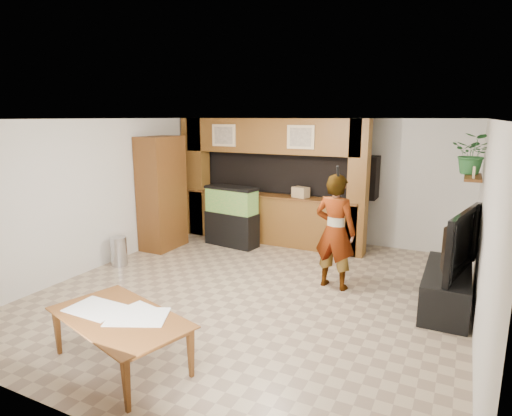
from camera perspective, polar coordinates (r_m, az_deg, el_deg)
The scene contains 22 objects.
floor at distance 6.71m, azimuth -0.07°, elevation -11.02°, with size 6.50×6.50×0.00m, color tan.
ceiling at distance 6.17m, azimuth -0.08°, elevation 11.77°, with size 6.50×6.50×0.00m, color white.
wall_back at distance 9.29m, azimuth 8.87°, elevation 3.70°, with size 6.00×6.00×0.00m, color beige.
wall_left at distance 8.08m, azimuth -19.52°, elevation 1.89°, with size 6.50×6.50×0.00m, color beige.
wall_right at distance 5.70m, azimuth 28.13°, elevation -2.92°, with size 6.50×6.50×0.00m, color beige.
partition at distance 9.06m, azimuth 1.95°, elevation 3.70°, with size 4.20×0.99×2.60m.
wall_clock at distance 8.70m, azimuth -14.92°, elevation 6.85°, with size 0.05×0.25×0.25m.
wall_shelf at distance 7.54m, azimuth 26.95°, elevation 3.66°, with size 0.25×0.90×0.04m, color brown.
pantry_cabinet at distance 8.79m, azimuth -12.45°, elevation 1.95°, with size 0.56×0.92×2.26m, color brown.
trash_can at distance 8.11m, azimuth -17.82°, elevation -5.50°, with size 0.29×0.29×0.53m, color #B2B2B7.
aquarium at distance 8.84m, azimuth -3.26°, elevation -1.18°, with size 1.12×0.42×1.24m.
tv_stand at distance 6.66m, azimuth 24.06°, elevation -9.78°, with size 0.60×1.64×0.55m, color black.
television at distance 6.45m, azimuth 24.60°, elevation -3.93°, with size 1.50×0.20×0.87m, color black.
photo_frame at distance 7.26m, azimuth 27.04°, elevation 4.24°, with size 0.03×0.13×0.18m, color tan.
potted_plant at distance 7.76m, azimuth 26.97°, elevation 6.48°, with size 0.60×0.52×0.66m, color #255D2A.
person at distance 6.69m, azimuth 10.50°, elevation -3.12°, with size 0.66×0.43×1.80m, color #997254.
microphone at distance 6.34m, azimuth 10.86°, elevation 4.82°, with size 0.04×0.04×0.17m, color black.
dining_table at distance 5.00m, azimuth -17.88°, elevation -16.62°, with size 1.61×0.90×0.57m, color brown.
newspaper_a at distance 4.81m, azimuth -15.50°, elevation -13.80°, with size 0.61×0.45×0.01m, color silver.
newspaper_b at distance 5.13m, azimuth -20.52°, elevation -12.44°, with size 0.61×0.44×0.01m, color silver.
newspaper_c at distance 4.90m, azimuth -15.15°, elevation -13.27°, with size 0.50×0.36×0.01m, color silver.
counter_box at distance 8.63m, azimuth 5.98°, elevation 2.10°, with size 0.31×0.21×0.21m, color #A08157.
Camera 1 is at (2.74, -5.53, 2.64)m, focal length 30.00 mm.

